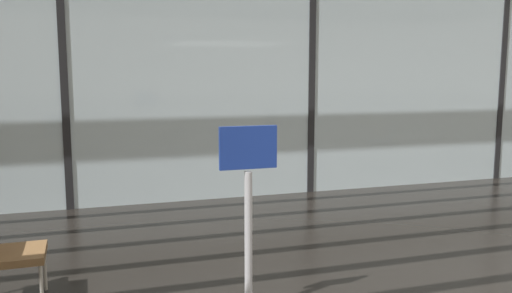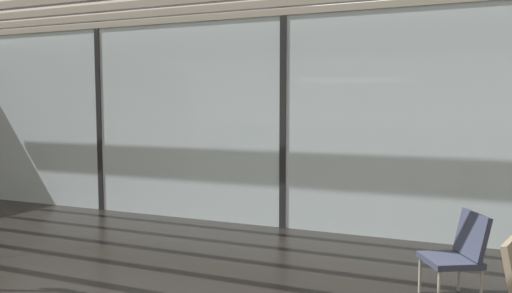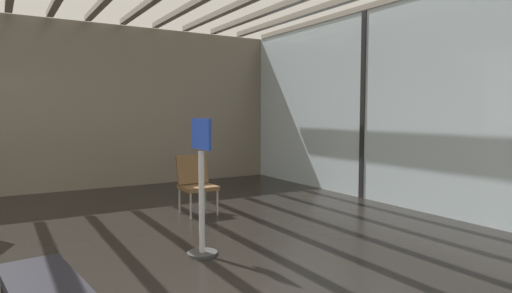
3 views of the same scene
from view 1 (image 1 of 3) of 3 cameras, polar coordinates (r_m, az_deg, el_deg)
glass_curtain_wall at (r=8.11m, az=5.86°, el=6.50°), size 14.00×0.08×3.26m
window_mullion_0 at (r=7.45m, az=-19.85°, el=5.94°), size 0.10×0.12×3.26m
window_mullion_1 at (r=8.11m, az=5.86°, el=6.50°), size 0.10×0.12×3.26m
window_mullion_2 at (r=10.02m, az=24.69°, el=6.09°), size 0.10×0.12×3.26m
parked_airplane at (r=13.17m, az=0.54°, el=9.92°), size 10.94×4.55×4.55m
lounge_chair_4 at (r=4.68m, az=-25.75°, el=-9.47°), size 0.53×0.49×0.87m
info_sign at (r=4.05m, az=-0.82°, el=-8.58°), size 0.44×0.32×1.44m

